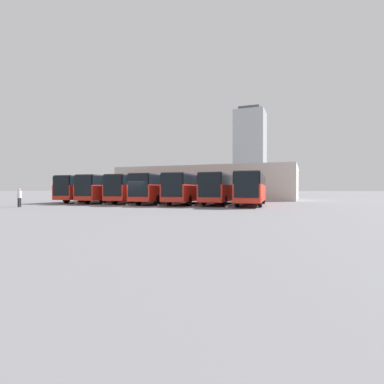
{
  "coord_description": "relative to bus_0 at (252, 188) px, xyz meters",
  "views": [
    {
      "loc": [
        -16.09,
        25.97,
        1.68
      ],
      "look_at": [
        -3.84,
        -6.03,
        1.37
      ],
      "focal_mm": 28.0,
      "sensor_mm": 36.0,
      "label": 1
    }
  ],
  "objects": [
    {
      "name": "ground_plane",
      "position": [
        10.7,
        5.81,
        -1.85
      ],
      "size": [
        600.0,
        600.0,
        0.0
      ],
      "primitive_type": "plane",
      "color": "slate"
    },
    {
      "name": "bus_0",
      "position": [
        0.0,
        0.0,
        0.0
      ],
      "size": [
        3.5,
        12.27,
        3.32
      ],
      "rotation": [
        0.0,
        0.0,
        0.09
      ],
      "color": "red",
      "rests_on": "ground_plane"
    },
    {
      "name": "curb_divider_0",
      "position": [
        1.78,
        1.79,
        -1.77
      ],
      "size": [
        0.78,
        6.04,
        0.15
      ],
      "primitive_type": "cube",
      "rotation": [
        0.0,
        0.0,
        0.09
      ],
      "color": "#B2B2AD",
      "rests_on": "ground_plane"
    },
    {
      "name": "bus_1",
      "position": [
        3.57,
        -0.66,
        0.0
      ],
      "size": [
        3.5,
        12.27,
        3.32
      ],
      "rotation": [
        0.0,
        0.0,
        0.09
      ],
      "color": "red",
      "rests_on": "ground_plane"
    },
    {
      "name": "curb_divider_1",
      "position": [
        5.35,
        1.13,
        -1.77
      ],
      "size": [
        0.78,
        6.04,
        0.15
      ],
      "primitive_type": "cube",
      "rotation": [
        0.0,
        0.0,
        0.09
      ],
      "color": "#B2B2AD",
      "rests_on": "ground_plane"
    },
    {
      "name": "bus_2",
      "position": [
        7.13,
        -0.05,
        0.0
      ],
      "size": [
        3.5,
        12.27,
        3.32
      ],
      "rotation": [
        0.0,
        0.0,
        0.09
      ],
      "color": "red",
      "rests_on": "ground_plane"
    },
    {
      "name": "curb_divider_2",
      "position": [
        8.91,
        1.74,
        -1.77
      ],
      "size": [
        0.78,
        6.04,
        0.15
      ],
      "primitive_type": "cube",
      "rotation": [
        0.0,
        0.0,
        0.09
      ],
      "color": "#B2B2AD",
      "rests_on": "ground_plane"
    },
    {
      "name": "bus_3",
      "position": [
        10.7,
        0.16,
        0.0
      ],
      "size": [
        3.5,
        12.27,
        3.32
      ],
      "rotation": [
        0.0,
        0.0,
        0.09
      ],
      "color": "red",
      "rests_on": "ground_plane"
    },
    {
      "name": "curb_divider_3",
      "position": [
        12.48,
        1.95,
        -1.77
      ],
      "size": [
        0.78,
        6.04,
        0.15
      ],
      "primitive_type": "cube",
      "rotation": [
        0.0,
        0.0,
        0.09
      ],
      "color": "#B2B2AD",
      "rests_on": "ground_plane"
    },
    {
      "name": "bus_4",
      "position": [
        14.26,
        -0.62,
        0.0
      ],
      "size": [
        3.5,
        12.27,
        3.32
      ],
      "rotation": [
        0.0,
        0.0,
        0.09
      ],
      "color": "red",
      "rests_on": "ground_plane"
    },
    {
      "name": "curb_divider_4",
      "position": [
        16.05,
        1.18,
        -1.77
      ],
      "size": [
        0.78,
        6.04,
        0.15
      ],
      "primitive_type": "cube",
      "rotation": [
        0.0,
        0.0,
        0.09
      ],
      "color": "#B2B2AD",
      "rests_on": "ground_plane"
    },
    {
      "name": "bus_5",
      "position": [
        17.83,
        -0.24,
        0.0
      ],
      "size": [
        3.5,
        12.27,
        3.32
      ],
      "rotation": [
        0.0,
        0.0,
        0.09
      ],
      "color": "red",
      "rests_on": "ground_plane"
    },
    {
      "name": "curb_divider_5",
      "position": [
        19.61,
        1.55,
        -1.77
      ],
      "size": [
        0.78,
        6.04,
        0.15
      ],
      "primitive_type": "cube",
      "rotation": [
        0.0,
        0.0,
        0.09
      ],
      "color": "#B2B2AD",
      "rests_on": "ground_plane"
    },
    {
      "name": "bus_6",
      "position": [
        21.39,
        -0.77,
        0.0
      ],
      "size": [
        3.5,
        12.27,
        3.32
      ],
      "rotation": [
        0.0,
        0.0,
        0.09
      ],
      "color": "red",
      "rests_on": "ground_plane"
    },
    {
      "name": "pedestrian",
      "position": [
        20.01,
        11.19,
        -0.9
      ],
      "size": [
        0.5,
        0.5,
        1.76
      ],
      "rotation": [
        0.0,
        0.0,
        5.06
      ],
      "color": "black",
      "rests_on": "ground_plane"
    },
    {
      "name": "station_building",
      "position": [
        10.7,
        -17.99,
        0.91
      ],
      "size": [
        29.59,
        15.78,
        5.47
      ],
      "color": "beige",
      "rests_on": "ground_plane"
    },
    {
      "name": "office_tower",
      "position": [
        31.01,
        -176.12,
        26.55
      ],
      "size": [
        20.13,
        20.13,
        57.99
      ],
      "color": "#ADB2B7",
      "rests_on": "ground_plane"
    }
  ]
}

